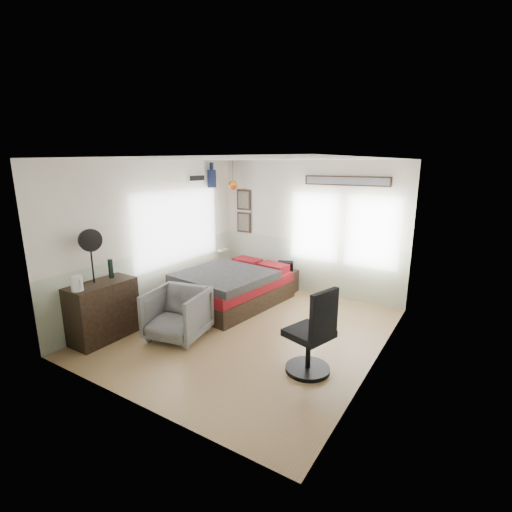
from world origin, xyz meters
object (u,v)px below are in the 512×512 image
object	(u,v)px
dresser	(103,311)
nightstand	(285,281)
armchair	(177,314)
task_chair	(313,339)
bed	(233,287)

from	to	relation	value
dresser	nightstand	world-z (taller)	dresser
dresser	armchair	xyz separation A→B (m)	(0.94, 0.62, -0.06)
nightstand	task_chair	bearing A→B (deg)	-58.37
task_chair	bed	bearing A→B (deg)	164.06
bed	armchair	xyz separation A→B (m)	(0.11, -1.63, 0.06)
bed	armchair	world-z (taller)	armchair
bed	dresser	bearing A→B (deg)	-103.42
nightstand	task_chair	distance (m)	3.16
bed	nightstand	bearing A→B (deg)	71.54
dresser	task_chair	size ratio (longest dim) A/B	0.86
dresser	armchair	bearing A→B (deg)	33.36
nightstand	armchair	bearing A→B (deg)	-100.91
dresser	nightstand	xyz separation A→B (m)	(1.37, 3.39, -0.22)
dresser	task_chair	distance (m)	3.21
bed	task_chair	distance (m)	2.73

